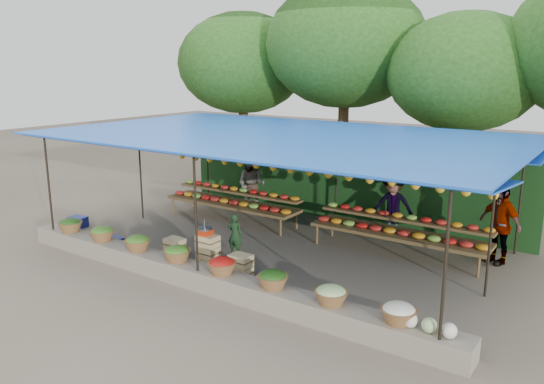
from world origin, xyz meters
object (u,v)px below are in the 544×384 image
Objects in this scene: blue_crate_back at (78,222)px; vendor_seated at (235,235)px; weighing_scale at (205,231)px; blue_crate_front at (114,243)px; crate_counter at (207,255)px.

vendor_seated is at bearing -1.00° from blue_crate_back.
weighing_scale is 1.04m from vendor_seated.
weighing_scale is 5.05m from blue_crate_back.
blue_crate_front is (-2.78, -1.26, -0.37)m from vendor_seated.
blue_crate_back is at bearing 176.31° from crate_counter.
crate_counter is 5.03× the size of blue_crate_front.
blue_crate_back is (-4.99, 0.32, -0.71)m from weighing_scale.
weighing_scale is at bearing -12.15° from blue_crate_back.
vendor_seated is (0.00, 0.98, 0.20)m from crate_counter.
weighing_scale reaches higher than blue_crate_back.
vendor_seated is 5.10m from blue_crate_back.
vendor_seated is at bearing 33.84° from blue_crate_front.
blue_crate_front is at bearing 14.50° from vendor_seated.
vendor_seated is 2.15× the size of blue_crate_back.
crate_counter is 4.90× the size of blue_crate_back.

